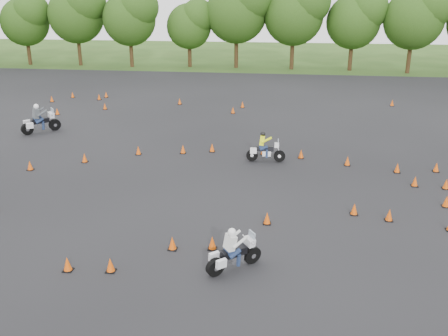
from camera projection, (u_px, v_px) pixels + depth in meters
name	position (u px, v px, depth m)	size (l,w,h in m)	color
ground	(209.00, 237.00, 17.81)	(140.00, 140.00, 0.00)	#2D5119
asphalt_pad	(230.00, 178.00, 23.40)	(62.00, 62.00, 0.00)	black
treeline	(286.00, 30.00, 48.73)	(86.83, 32.68, 10.60)	#274714
traffic_cones	(231.00, 175.00, 23.09)	(36.90, 33.08, 0.45)	#E04F09
rider_grey	(40.00, 118.00, 30.48)	(2.41, 0.74, 1.86)	#454A4D
rider_yellow	(266.00, 147.00, 25.31)	(1.99, 0.61, 1.54)	yellow
rider_white	(234.00, 247.00, 15.51)	(1.99, 0.61, 1.54)	silver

